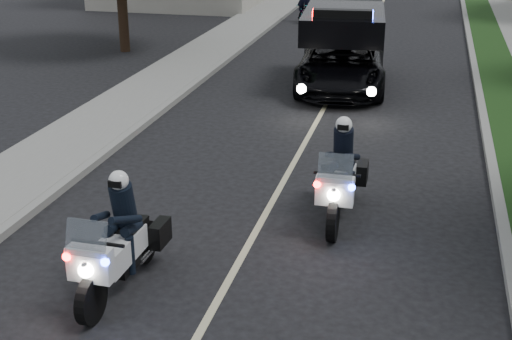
# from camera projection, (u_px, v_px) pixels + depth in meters

# --- Properties ---
(ground) EXTENTS (120.00, 120.00, 0.00)m
(ground) POSITION_uv_depth(u_px,v_px,m) (231.00, 277.00, 10.58)
(ground) COLOR black
(ground) RESTS_ON ground
(curb_right) EXTENTS (0.20, 60.00, 0.15)m
(curb_right) POSITION_uv_depth(u_px,v_px,m) (481.00, 108.00, 18.66)
(curb_right) COLOR gray
(curb_right) RESTS_ON ground
(grass_verge) EXTENTS (1.20, 60.00, 0.16)m
(grass_verge) POSITION_uv_depth(u_px,v_px,m) (509.00, 109.00, 18.50)
(grass_verge) COLOR #193814
(grass_verge) RESTS_ON ground
(curb_left) EXTENTS (0.20, 60.00, 0.15)m
(curb_left) POSITION_uv_depth(u_px,v_px,m) (190.00, 88.00, 20.50)
(curb_left) COLOR gray
(curb_left) RESTS_ON ground
(sidewalk_left) EXTENTS (2.00, 60.00, 0.16)m
(sidewalk_left) POSITION_uv_depth(u_px,v_px,m) (154.00, 86.00, 20.74)
(sidewalk_left) COLOR gray
(sidewalk_left) RESTS_ON ground
(lane_marking) EXTENTS (0.12, 50.00, 0.01)m
(lane_marking) POSITION_uv_depth(u_px,v_px,m) (329.00, 100.00, 19.60)
(lane_marking) COLOR #BFB78C
(lane_marking) RESTS_ON ground
(police_moto_left) EXTENTS (0.79, 2.14, 1.80)m
(police_moto_left) POSITION_uv_depth(u_px,v_px,m) (122.00, 288.00, 10.27)
(police_moto_left) COLOR silver
(police_moto_left) RESTS_ON ground
(police_moto_right) EXTENTS (0.79, 2.17, 1.84)m
(police_moto_right) POSITION_uv_depth(u_px,v_px,m) (339.00, 217.00, 12.53)
(police_moto_right) COLOR silver
(police_moto_right) RESTS_ON ground
(police_suv) EXTENTS (2.96, 5.58, 2.62)m
(police_suv) POSITION_uv_depth(u_px,v_px,m) (341.00, 87.00, 20.89)
(police_suv) COLOR black
(police_suv) RESTS_ON ground
(bicycle) EXTENTS (0.66, 1.59, 0.81)m
(bicycle) POSITION_uv_depth(u_px,v_px,m) (304.00, 22.00, 31.49)
(bicycle) COLOR black
(bicycle) RESTS_ON ground
(cyclist) EXTENTS (0.66, 0.48, 1.70)m
(cyclist) POSITION_uv_depth(u_px,v_px,m) (304.00, 22.00, 31.49)
(cyclist) COLOR black
(cyclist) RESTS_ON ground
(tree_left_near) EXTENTS (6.75, 6.75, 9.78)m
(tree_left_near) POSITION_uv_depth(u_px,v_px,m) (125.00, 51.00, 25.68)
(tree_left_near) COLOR #194015
(tree_left_near) RESTS_ON ground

